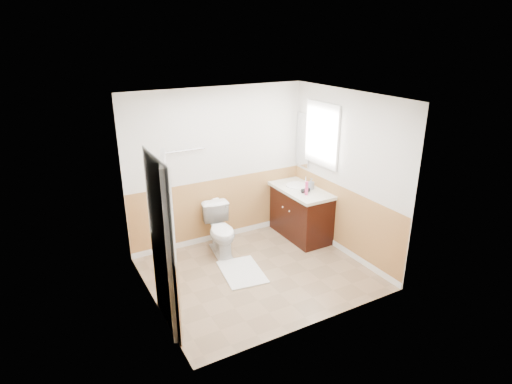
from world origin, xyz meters
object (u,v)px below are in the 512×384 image
toilet (221,230)px  lotion_bottle (307,188)px  bath_mat (242,272)px  soap_dispenser (311,184)px  vanity_cabinet (301,214)px

toilet → lotion_bottle: lotion_bottle is taller
toilet → bath_mat: (0.00, -0.70, -0.37)m
lotion_bottle → soap_dispenser: bearing=40.2°
toilet → vanity_cabinet: 1.42m
bath_mat → toilet: bearing=90.0°
toilet → lotion_bottle: 1.49m
toilet → soap_dispenser: bearing=0.9°
lotion_bottle → soap_dispenser: (0.22, 0.19, -0.02)m
lotion_bottle → soap_dispenser: lotion_bottle is taller
bath_mat → lotion_bottle: bearing=13.5°
vanity_cabinet → bath_mat: bearing=-157.8°
toilet → bath_mat: 0.79m
vanity_cabinet → soap_dispenser: 0.56m
vanity_cabinet → lotion_bottle: 0.63m
bath_mat → vanity_cabinet: (1.41, 0.58, 0.39)m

